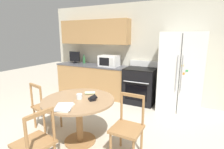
% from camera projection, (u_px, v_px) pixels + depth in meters
% --- Properties ---
extents(ground_plane, '(14.00, 14.00, 0.00)m').
position_uv_depth(ground_plane, '(75.00, 144.00, 2.87)').
color(ground_plane, beige).
extents(back_wall, '(5.20, 0.44, 2.60)m').
position_uv_depth(back_wall, '(122.00, 46.00, 4.95)').
color(back_wall, beige).
rests_on(back_wall, ground_plane).
extents(kitchen_counter, '(2.19, 0.64, 0.90)m').
position_uv_depth(kitchen_counter, '(93.00, 79.00, 5.26)').
color(kitchen_counter, '#AD7F4C').
rests_on(kitchen_counter, ground_plane).
extents(refrigerator, '(0.94, 0.74, 1.82)m').
position_uv_depth(refrigerator, '(181.00, 72.00, 4.02)').
color(refrigerator, white).
rests_on(refrigerator, ground_plane).
extents(oven_range, '(0.78, 0.68, 1.08)m').
position_uv_depth(oven_range, '(140.00, 85.00, 4.58)').
color(oven_range, black).
rests_on(oven_range, ground_plane).
extents(microwave, '(0.52, 0.41, 0.31)m').
position_uv_depth(microwave, '(109.00, 61.00, 4.86)').
color(microwave, white).
rests_on(microwave, kitchen_counter).
extents(countertop_tv, '(0.36, 0.16, 0.36)m').
position_uv_depth(countertop_tv, '(75.00, 57.00, 5.44)').
color(countertop_tv, black).
rests_on(countertop_tv, kitchen_counter).
extents(counter_bottle, '(0.08, 0.08, 0.27)m').
position_uv_depth(counter_bottle, '(84.00, 60.00, 5.41)').
color(counter_bottle, '#2D6B38').
rests_on(counter_bottle, kitchen_counter).
extents(dining_table, '(1.15, 1.15, 0.75)m').
position_uv_depth(dining_table, '(79.00, 108.00, 2.81)').
color(dining_table, '#997551').
rests_on(dining_table, ground_plane).
extents(dining_chair_near, '(0.48, 0.48, 0.90)m').
position_uv_depth(dining_chair_near, '(35.00, 144.00, 2.14)').
color(dining_chair_near, '#9E7042').
rests_on(dining_chair_near, ground_plane).
extents(dining_chair_left, '(0.50, 0.50, 0.90)m').
position_uv_depth(dining_chair_left, '(46.00, 107.00, 3.27)').
color(dining_chair_left, '#9E7042').
rests_on(dining_chair_left, ground_plane).
extents(dining_chair_right, '(0.43, 0.43, 0.90)m').
position_uv_depth(dining_chair_right, '(128.00, 128.00, 2.52)').
color(dining_chair_right, '#9E7042').
rests_on(dining_chair_right, ground_plane).
extents(candle_glass, '(0.09, 0.09, 0.08)m').
position_uv_depth(candle_glass, '(79.00, 97.00, 2.79)').
color(candle_glass, silver).
rests_on(candle_glass, dining_table).
extents(folded_napkin, '(0.18, 0.13, 0.05)m').
position_uv_depth(folded_napkin, '(90.00, 93.00, 2.99)').
color(folded_napkin, beige).
rests_on(folded_napkin, dining_table).
extents(wallet, '(0.17, 0.17, 0.07)m').
position_uv_depth(wallet, '(93.00, 98.00, 2.73)').
color(wallet, black).
rests_on(wallet, dining_table).
extents(mail_stack, '(0.34, 0.37, 0.02)m').
position_uv_depth(mail_stack, '(64.00, 107.00, 2.43)').
color(mail_stack, white).
rests_on(mail_stack, dining_table).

